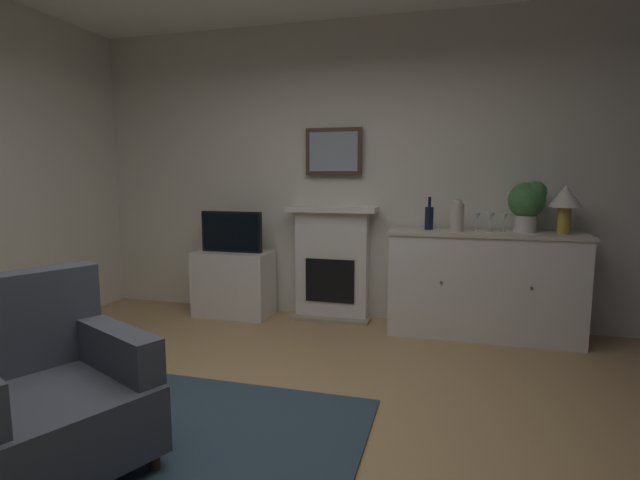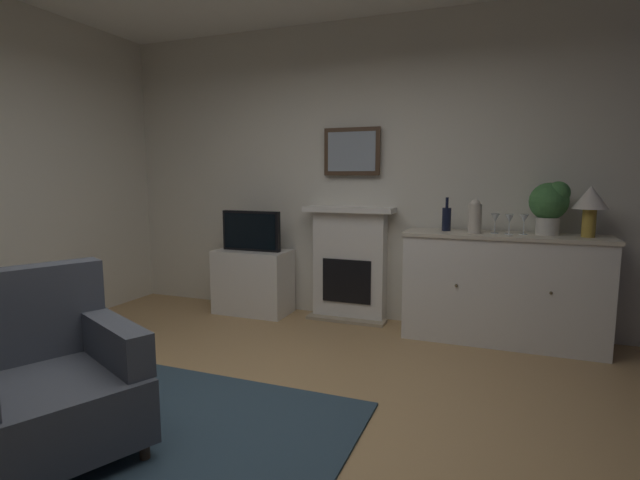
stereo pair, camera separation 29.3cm
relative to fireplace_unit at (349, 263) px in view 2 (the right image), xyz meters
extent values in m
cube|color=tan|center=(0.11, -2.25, -0.60)|extent=(5.31, 4.82, 0.10)
cube|color=silver|center=(0.11, 0.13, 0.87)|extent=(5.31, 0.06, 2.84)
cube|color=#2D4251|center=(-0.56, -2.61, -0.54)|extent=(2.55, 1.90, 0.02)
cube|color=white|center=(0.00, 0.01, -0.02)|extent=(0.70, 0.18, 1.05)
cube|color=tan|center=(0.00, -0.09, -0.53)|extent=(0.77, 0.20, 0.03)
cube|color=black|center=(0.00, -0.09, -0.16)|extent=(0.48, 0.02, 0.42)
cube|color=white|center=(0.00, -0.02, 0.53)|extent=(0.87, 0.27, 0.05)
cube|color=#473323|center=(0.00, 0.05, 1.07)|extent=(0.55, 0.03, 0.45)
cube|color=#8C99A8|center=(0.00, 0.03, 1.07)|extent=(0.47, 0.01, 0.37)
cube|color=white|center=(1.39, -0.18, -0.10)|extent=(1.59, 0.45, 0.89)
cube|color=beige|center=(1.39, -0.18, 0.36)|extent=(1.62, 0.48, 0.03)
sphere|color=brown|center=(1.04, -0.41, -0.04)|extent=(0.02, 0.02, 0.02)
sphere|color=brown|center=(1.74, -0.41, -0.04)|extent=(0.02, 0.02, 0.02)
cylinder|color=#B79338|center=(2.00, -0.18, 0.48)|extent=(0.10, 0.10, 0.22)
cone|color=silver|center=(2.00, -0.18, 0.68)|extent=(0.26, 0.26, 0.18)
cylinder|color=black|center=(0.92, -0.13, 0.47)|extent=(0.08, 0.08, 0.20)
cylinder|color=black|center=(0.92, -0.13, 0.62)|extent=(0.03, 0.03, 0.09)
cylinder|color=silver|center=(1.31, -0.19, 0.37)|extent=(0.06, 0.06, 0.00)
cylinder|color=silver|center=(1.31, -0.19, 0.42)|extent=(0.01, 0.01, 0.09)
cone|color=silver|center=(1.31, -0.19, 0.50)|extent=(0.07, 0.07, 0.07)
cylinder|color=silver|center=(1.42, -0.21, 0.37)|extent=(0.06, 0.06, 0.00)
cylinder|color=silver|center=(1.42, -0.21, 0.42)|extent=(0.01, 0.01, 0.09)
cone|color=silver|center=(1.42, -0.21, 0.50)|extent=(0.07, 0.07, 0.07)
cylinder|color=silver|center=(1.53, -0.18, 0.37)|extent=(0.06, 0.06, 0.00)
cylinder|color=silver|center=(1.53, -0.18, 0.42)|extent=(0.01, 0.01, 0.09)
cone|color=silver|center=(1.53, -0.18, 0.50)|extent=(0.07, 0.07, 0.07)
cylinder|color=beige|center=(1.16, -0.23, 0.49)|extent=(0.11, 0.11, 0.24)
sphere|color=beige|center=(1.16, -0.23, 0.61)|extent=(0.08, 0.08, 0.08)
cube|color=white|center=(-0.97, -0.16, -0.23)|extent=(0.75, 0.42, 0.65)
cube|color=black|center=(-0.97, -0.18, 0.30)|extent=(0.62, 0.06, 0.40)
cube|color=black|center=(-0.97, -0.22, 0.30)|extent=(0.57, 0.01, 0.35)
cylinder|color=beige|center=(1.71, -0.13, 0.44)|extent=(0.18, 0.18, 0.14)
sphere|color=#3D753D|center=(1.71, -0.13, 0.64)|extent=(0.30, 0.30, 0.30)
sphere|color=#3D753D|center=(1.77, -0.16, 0.71)|extent=(0.18, 0.18, 0.18)
cube|color=#474C56|center=(-0.65, -2.79, -0.29)|extent=(1.05, 1.03, 0.32)
cube|color=#474C56|center=(-0.95, -2.65, 0.12)|extent=(0.46, 0.76, 0.50)
cube|color=#474C56|center=(-0.52, -2.50, -0.02)|extent=(0.71, 0.43, 0.22)
cylinder|color=#473323|center=(-0.21, -2.64, -0.50)|extent=(0.05, 0.05, 0.10)
cylinder|color=#473323|center=(-0.82, -2.35, -0.50)|extent=(0.05, 0.05, 0.10)
camera|label=1|loc=(1.10, -4.46, 0.84)|focal=26.84mm
camera|label=2|loc=(1.38, -4.36, 0.84)|focal=26.84mm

